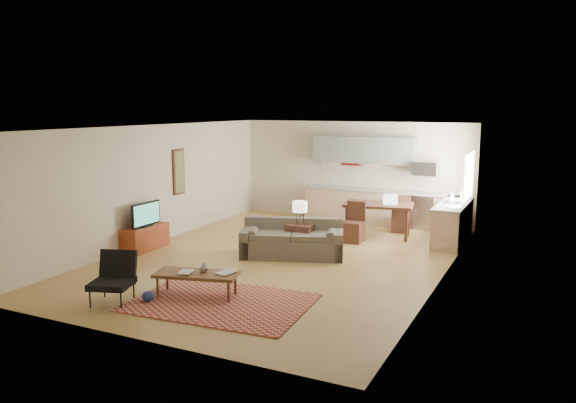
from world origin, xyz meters
The scene contains 25 objects.
room centered at (0.00, 0.00, 1.35)m, with size 9.00×9.00×9.00m.
kitchen_counter_back centered at (0.90, 4.18, 0.46)m, with size 4.26×0.64×0.92m, color tan, non-canonical shape.
kitchen_counter_right centered at (2.93, 3.00, 0.46)m, with size 0.64×2.26×0.92m, color tan, non-canonical shape.
kitchen_range centered at (2.00, 4.18, 0.45)m, with size 0.62×0.62×0.90m, color #A5A8AD.
kitchen_microwave centered at (2.00, 4.20, 1.55)m, with size 0.62×0.40×0.35m, color #A5A8AD.
upper_cabinets centered at (0.30, 4.33, 1.95)m, with size 2.80×0.34×0.70m, color slate.
window_right centered at (3.23, 3.00, 1.55)m, with size 0.02×1.40×1.05m, color white.
wall_art_left centered at (-3.21, 0.90, 1.55)m, with size 0.06×0.42×1.10m, color olive, non-canonical shape.
triptych centered at (-0.10, 4.47, 1.75)m, with size 1.70×0.04×0.50m, color #FFEEC1, non-canonical shape.
rug centered at (0.31, -2.82, 0.01)m, with size 2.80×1.94×0.02m, color maroon.
sofa centered at (0.13, 0.23, 0.38)m, with size 2.21×0.96×0.77m, color #5A5246, non-canonical shape.
coffee_table centered at (-0.22, -2.72, 0.21)m, with size 1.38×0.55×0.42m, color #54341B, non-canonical shape.
book_a centered at (-0.47, -2.85, 0.42)m, with size 0.29×0.34×0.03m, color maroon.
book_b centered at (0.12, -2.52, 0.42)m, with size 0.29×0.36×0.02m, color navy.
vase centered at (-0.13, -2.64, 0.49)m, with size 0.18×0.18×0.16m, color black.
armchair centered at (-1.27, -3.56, 0.41)m, with size 0.71×0.71×0.81m, color black, non-canonical shape.
tv_credenza centered at (-3.01, -0.66, 0.26)m, with size 0.44×1.15×0.53m, color maroon, non-canonical shape.
tv centered at (-2.97, -0.66, 0.79)m, with size 0.09×0.88×0.53m, color black, non-canonical shape.
console_table centered at (0.20, 0.45, 0.32)m, with size 0.55×0.37×0.65m, color #3E2118, non-canonical shape.
table_lamp centered at (0.20, 0.45, 0.90)m, with size 0.31×0.31×0.52m, color beige, non-canonical shape.
dining_table centered at (1.22, 2.76, 0.41)m, with size 1.61×0.92×0.81m, color #3E2118, non-canonical shape.
dining_chair_near centered at (0.86, 1.99, 0.47)m, with size 0.45×0.47×0.93m, color #3E2118, non-canonical shape.
dining_chair_far centered at (1.58, 3.52, 0.47)m, with size 0.45×0.47×0.95m, color #3E2118, non-canonical shape.
laptop centered at (1.54, 2.65, 0.94)m, with size 0.34×0.26×0.26m, color #A5A8AD, non-canonical shape.
soap_bottle centered at (2.83, 3.38, 1.02)m, with size 0.10×0.10×0.19m, color #FFEEC1.
Camera 1 is at (4.99, -10.09, 3.12)m, focal length 35.00 mm.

